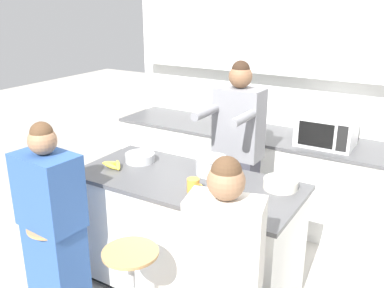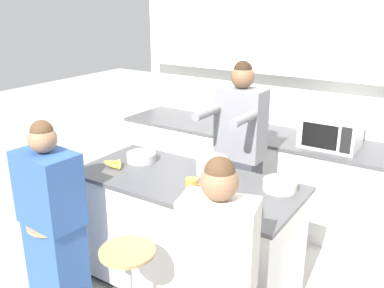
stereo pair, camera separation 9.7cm
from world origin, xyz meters
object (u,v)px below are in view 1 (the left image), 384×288
at_px(kitchen_island, 187,235).
at_px(coffee_cup_near, 193,185).
at_px(bar_stool_leftmost, 58,265).
at_px(cooking_pot, 211,165).
at_px(fruit_bowl, 140,157).
at_px(banana_bunch, 113,165).
at_px(person_cooking, 237,162).
at_px(microwave, 327,130).
at_px(potted_plant, 223,115).
at_px(person_wrapped_blanket, 53,227).

xyz_separation_m(kitchen_island, coffee_cup_near, (0.15, -0.16, 0.51)).
bearing_deg(bar_stool_leftmost, cooking_pot, 48.35).
relative_size(cooking_pot, fruit_bowl, 1.38).
bearing_deg(bar_stool_leftmost, banana_bunch, 83.06).
relative_size(kitchen_island, fruit_bowl, 7.08).
distance_m(fruit_bowl, coffee_cup_near, 0.71).
distance_m(bar_stool_leftmost, cooking_pot, 1.32).
distance_m(kitchen_island, cooking_pot, 0.57).
distance_m(person_cooking, microwave, 0.95).
relative_size(fruit_bowl, coffee_cup_near, 1.99).
distance_m(kitchen_island, banana_bunch, 0.78).
xyz_separation_m(fruit_bowl, microwave, (1.13, 1.34, 0.06)).
bearing_deg(person_cooking, cooking_pot, -86.85).
distance_m(coffee_cup_near, potted_plant, 1.76).
height_order(bar_stool_leftmost, cooking_pot, cooking_pot).
distance_m(kitchen_island, microwave, 1.67).
relative_size(banana_bunch, potted_plant, 0.82).
distance_m(person_wrapped_blanket, microwave, 2.52).
xyz_separation_m(cooking_pot, banana_bunch, (-0.70, -0.29, -0.04)).
bearing_deg(banana_bunch, potted_plant, 85.29).
height_order(fruit_bowl, microwave, microwave).
distance_m(bar_stool_leftmost, microwave, 2.58).
relative_size(cooking_pot, microwave, 0.64).
height_order(person_wrapped_blanket, cooking_pot, person_wrapped_blanket).
xyz_separation_m(kitchen_island, person_wrapped_blanket, (-0.67, -0.68, 0.21)).
xyz_separation_m(fruit_bowl, banana_bunch, (-0.09, -0.22, -0.01)).
distance_m(bar_stool_leftmost, person_wrapped_blanket, 0.31).
bearing_deg(kitchen_island, banana_bunch, -169.43).
height_order(kitchen_island, person_wrapped_blanket, person_wrapped_blanket).
relative_size(person_cooking, banana_bunch, 9.16).
xyz_separation_m(banana_bunch, potted_plant, (0.13, 1.60, 0.05)).
bearing_deg(potted_plant, person_wrapped_blanket, -95.38).
bearing_deg(potted_plant, banana_bunch, -94.71).
xyz_separation_m(bar_stool_leftmost, cooking_pot, (0.77, 0.86, 0.63)).
bearing_deg(microwave, coffee_cup_near, -106.43).
relative_size(person_wrapped_blanket, coffee_cup_near, 12.13).
bearing_deg(person_wrapped_blanket, potted_plant, 89.40).
xyz_separation_m(coffee_cup_near, microwave, (0.47, 1.60, 0.04)).
height_order(bar_stool_leftmost, fruit_bowl, fruit_bowl).
height_order(coffee_cup_near, microwave, microwave).
bearing_deg(person_wrapped_blanket, kitchen_island, 50.31).
bearing_deg(person_wrapped_blanket, bar_stool_leftmost, 35.11).
height_order(bar_stool_leftmost, person_cooking, person_cooking).
relative_size(fruit_bowl, microwave, 0.47).
bearing_deg(cooking_pot, person_wrapped_blanket, -131.71).
distance_m(coffee_cup_near, microwave, 1.67).
xyz_separation_m(coffee_cup_near, potted_plant, (-0.62, 1.65, 0.02)).
height_order(person_wrapped_blanket, banana_bunch, person_wrapped_blanket).
bearing_deg(cooking_pot, person_cooking, 92.11).
bearing_deg(microwave, potted_plant, 177.71).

